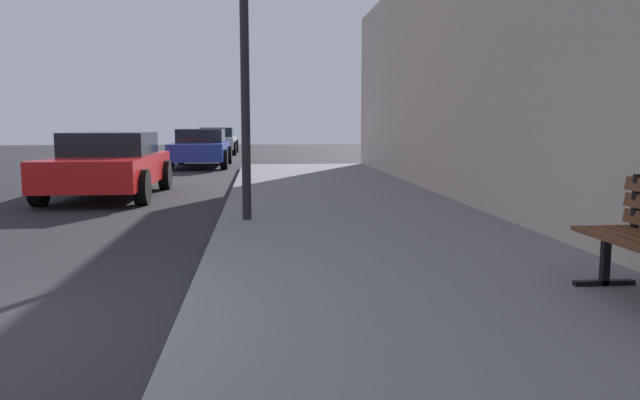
{
  "coord_description": "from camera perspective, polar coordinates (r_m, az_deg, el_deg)",
  "views": [
    {
      "loc": [
        2.57,
        -3.9,
        1.43
      ],
      "look_at": [
        3.09,
        1.47,
        0.76
      ],
      "focal_mm": 34.5,
      "sensor_mm": 36.0,
      "label": 1
    }
  ],
  "objects": [
    {
      "name": "car_blue",
      "position": [
        21.32,
        -10.98,
        4.81
      ],
      "size": [
        1.93,
        4.53,
        1.27
      ],
      "rotation": [
        0.0,
        0.0,
        3.14
      ],
      "color": "#233899",
      "rests_on": "ground_plane"
    },
    {
      "name": "car_red",
      "position": [
        12.87,
        -18.98,
        3.16
      ],
      "size": [
        2.0,
        4.18,
        1.27
      ],
      "rotation": [
        0.0,
        0.0,
        3.14
      ],
      "color": "red",
      "rests_on": "ground_plane"
    },
    {
      "name": "sidewalk",
      "position": [
        4.37,
        14.15,
        -11.26
      ],
      "size": [
        4.0,
        32.0,
        0.15
      ],
      "primitive_type": "cube",
      "color": "slate",
      "rests_on": "ground_plane"
    },
    {
      "name": "car_silver",
      "position": [
        30.14,
        -9.52,
        5.46
      ],
      "size": [
        1.93,
        4.4,
        1.27
      ],
      "rotation": [
        0.0,
        0.0,
        3.14
      ],
      "color": "#B7B7BF",
      "rests_on": "ground_plane"
    }
  ]
}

